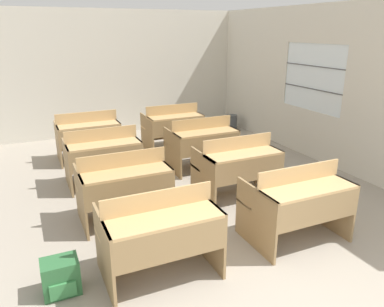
{
  "coord_description": "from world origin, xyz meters",
  "views": [
    {
      "loc": [
        -1.59,
        -1.34,
        2.3
      ],
      "look_at": [
        0.32,
        2.87,
        0.76
      ],
      "focal_mm": 35.0,
      "sensor_mm": 36.0,
      "label": 1
    }
  ],
  "objects_px": {
    "bench_second_left": "(124,185)",
    "bench_back_left": "(88,135)",
    "bench_second_right": "(238,165)",
    "bench_back_right": "(173,126)",
    "bench_front_left": "(160,232)",
    "bench_third_right": "(202,142)",
    "schoolbag": "(61,277)",
    "bench_front_right": "(298,201)",
    "bench_third_left": "(103,155)",
    "wastepaper_bin": "(232,122)"
  },
  "relations": [
    {
      "from": "bench_second_left",
      "to": "bench_back_left",
      "type": "height_order",
      "value": "same"
    },
    {
      "from": "bench_second_right",
      "to": "bench_back_right",
      "type": "distance_m",
      "value": 2.5
    },
    {
      "from": "bench_front_left",
      "to": "bench_third_right",
      "type": "bearing_deg",
      "value": 56.4
    },
    {
      "from": "schoolbag",
      "to": "bench_front_right",
      "type": "bearing_deg",
      "value": -2.93
    },
    {
      "from": "bench_front_right",
      "to": "bench_second_right",
      "type": "bearing_deg",
      "value": 90.39
    },
    {
      "from": "bench_second_left",
      "to": "schoolbag",
      "type": "xyz_separation_m",
      "value": [
        -0.9,
        -1.13,
        -0.3
      ]
    },
    {
      "from": "bench_front_left",
      "to": "bench_third_left",
      "type": "xyz_separation_m",
      "value": [
        -0.02,
        2.5,
        0.0
      ]
    },
    {
      "from": "bench_back_right",
      "to": "wastepaper_bin",
      "type": "xyz_separation_m",
      "value": [
        1.85,
        0.85,
        -0.3
      ]
    },
    {
      "from": "bench_second_right",
      "to": "bench_front_right",
      "type": "bearing_deg",
      "value": -89.61
    },
    {
      "from": "bench_third_left",
      "to": "bench_back_right",
      "type": "relative_size",
      "value": 1.0
    },
    {
      "from": "bench_front_left",
      "to": "bench_second_left",
      "type": "relative_size",
      "value": 1.0
    },
    {
      "from": "bench_front_right",
      "to": "bench_third_left",
      "type": "height_order",
      "value": "same"
    },
    {
      "from": "bench_second_right",
      "to": "wastepaper_bin",
      "type": "xyz_separation_m",
      "value": [
        1.86,
        3.36,
        -0.3
      ]
    },
    {
      "from": "bench_back_left",
      "to": "schoolbag",
      "type": "relative_size",
      "value": 3.27
    },
    {
      "from": "bench_third_right",
      "to": "bench_back_left",
      "type": "height_order",
      "value": "same"
    },
    {
      "from": "wastepaper_bin",
      "to": "bench_back_right",
      "type": "bearing_deg",
      "value": -155.26
    },
    {
      "from": "bench_back_left",
      "to": "bench_back_right",
      "type": "xyz_separation_m",
      "value": [
        1.65,
        -0.01,
        0.0
      ]
    },
    {
      "from": "bench_third_left",
      "to": "bench_back_right",
      "type": "bearing_deg",
      "value": 37.5
    },
    {
      "from": "bench_back_right",
      "to": "bench_back_left",
      "type": "bearing_deg",
      "value": 179.65
    },
    {
      "from": "bench_third_left",
      "to": "bench_front_left",
      "type": "bearing_deg",
      "value": -89.55
    },
    {
      "from": "bench_second_right",
      "to": "bench_back_left",
      "type": "relative_size",
      "value": 1.0
    },
    {
      "from": "bench_second_right",
      "to": "wastepaper_bin",
      "type": "relative_size",
      "value": 3.19
    },
    {
      "from": "bench_back_left",
      "to": "wastepaper_bin",
      "type": "bearing_deg",
      "value": 13.53
    },
    {
      "from": "bench_front_left",
      "to": "bench_front_right",
      "type": "bearing_deg",
      "value": -0.48
    },
    {
      "from": "bench_back_right",
      "to": "schoolbag",
      "type": "xyz_separation_m",
      "value": [
        -2.54,
        -3.65,
        -0.3
      ]
    },
    {
      "from": "bench_front_right",
      "to": "bench_second_left",
      "type": "xyz_separation_m",
      "value": [
        -1.65,
        1.26,
        0.0
      ]
    },
    {
      "from": "schoolbag",
      "to": "wastepaper_bin",
      "type": "bearing_deg",
      "value": 45.7
    },
    {
      "from": "bench_back_right",
      "to": "wastepaper_bin",
      "type": "distance_m",
      "value": 2.06
    },
    {
      "from": "bench_second_right",
      "to": "wastepaper_bin",
      "type": "height_order",
      "value": "bench_second_right"
    },
    {
      "from": "bench_second_right",
      "to": "wastepaper_bin",
      "type": "bearing_deg",
      "value": 60.99
    },
    {
      "from": "bench_third_left",
      "to": "schoolbag",
      "type": "distance_m",
      "value": 2.57
    },
    {
      "from": "bench_second_left",
      "to": "wastepaper_bin",
      "type": "distance_m",
      "value": 4.87
    },
    {
      "from": "bench_back_left",
      "to": "schoolbag",
      "type": "xyz_separation_m",
      "value": [
        -0.89,
        -3.66,
        -0.3
      ]
    },
    {
      "from": "bench_second_right",
      "to": "bench_second_left",
      "type": "bearing_deg",
      "value": -179.28
    },
    {
      "from": "wastepaper_bin",
      "to": "bench_front_right",
      "type": "bearing_deg",
      "value": -111.77
    },
    {
      "from": "bench_second_right",
      "to": "bench_third_right",
      "type": "xyz_separation_m",
      "value": [
        0.03,
        1.22,
        0.0
      ]
    },
    {
      "from": "bench_front_right",
      "to": "bench_back_right",
      "type": "xyz_separation_m",
      "value": [
        -0.0,
        3.78,
        0.0
      ]
    },
    {
      "from": "bench_third_right",
      "to": "bench_back_left",
      "type": "bearing_deg",
      "value": 142.51
    },
    {
      "from": "bench_front_left",
      "to": "wastepaper_bin",
      "type": "relative_size",
      "value": 3.19
    },
    {
      "from": "bench_front_right",
      "to": "bench_back_left",
      "type": "xyz_separation_m",
      "value": [
        -1.66,
        3.79,
        0.0
      ]
    },
    {
      "from": "bench_back_left",
      "to": "bench_third_right",
      "type": "bearing_deg",
      "value": -37.49
    },
    {
      "from": "bench_third_right",
      "to": "bench_back_left",
      "type": "relative_size",
      "value": 1.0
    },
    {
      "from": "bench_third_right",
      "to": "bench_back_left",
      "type": "xyz_separation_m",
      "value": [
        -1.68,
        1.29,
        0.0
      ]
    },
    {
      "from": "bench_second_left",
      "to": "wastepaper_bin",
      "type": "height_order",
      "value": "bench_second_left"
    },
    {
      "from": "bench_back_left",
      "to": "bench_back_right",
      "type": "relative_size",
      "value": 1.0
    },
    {
      "from": "bench_front_left",
      "to": "bench_back_left",
      "type": "relative_size",
      "value": 1.0
    },
    {
      "from": "bench_second_left",
      "to": "bench_back_left",
      "type": "xyz_separation_m",
      "value": [
        -0.01,
        2.53,
        0.0
      ]
    },
    {
      "from": "bench_second_left",
      "to": "bench_back_left",
      "type": "bearing_deg",
      "value": 90.15
    },
    {
      "from": "bench_third_right",
      "to": "wastepaper_bin",
      "type": "xyz_separation_m",
      "value": [
        1.83,
        2.13,
        -0.3
      ]
    },
    {
      "from": "bench_front_right",
      "to": "wastepaper_bin",
      "type": "relative_size",
      "value": 3.19
    }
  ]
}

